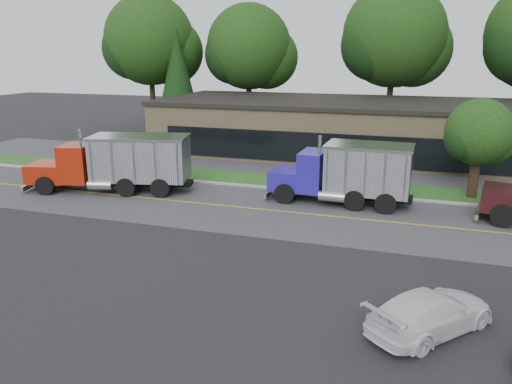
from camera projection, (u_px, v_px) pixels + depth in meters
ground at (210, 284)px, 18.05m from camera, size 140.00×140.00×0.00m
road at (277, 211)px, 26.29m from camera, size 60.00×8.00×0.02m
center_line at (277, 211)px, 26.29m from camera, size 60.00×0.12×0.01m
curb at (296, 191)px, 30.14m from camera, size 60.00×0.30×0.12m
grass_verge at (302, 184)px, 31.79m from camera, size 60.00×3.40×0.03m
far_parking at (317, 167)px, 36.36m from camera, size 60.00×7.00×0.02m
strip_mall at (357, 129)px, 40.72m from camera, size 32.00×12.00×4.00m
tree_far_a at (152, 44)px, 50.93m from camera, size 9.67×9.10×13.79m
tree_far_b at (250, 51)px, 49.98m from camera, size 8.96×8.43×12.78m
tree_far_c at (396, 41)px, 45.60m from camera, size 9.95×9.37×14.20m
evergreen_left at (178, 77)px, 48.71m from camera, size 4.54×4.54×10.32m
tree_verge at (480, 135)px, 27.88m from camera, size 3.96×3.73×5.66m
dump_truck_red at (119, 162)px, 29.58m from camera, size 9.90×4.68×3.36m
dump_truck_blue at (348, 172)px, 27.11m from camera, size 7.80×2.86×3.36m
rally_car at (431, 312)px, 14.87m from camera, size 4.19×4.52×1.28m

